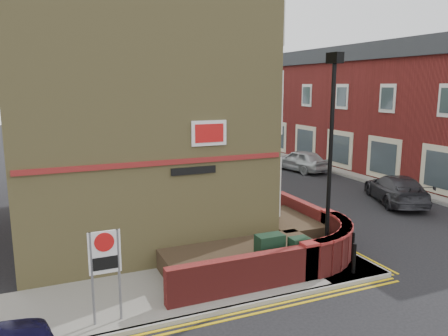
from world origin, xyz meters
TOP-DOWN VIEW (x-y plane):
  - ground at (0.00, 0.00)m, footprint 120.00×120.00m
  - pavement_corner at (-3.50, 1.50)m, footprint 13.00×3.00m
  - pavement_main at (2.00, 16.00)m, footprint 2.00×32.00m
  - pavement_far at (13.00, 13.00)m, footprint 4.00×40.00m
  - kerb_side at (-3.50, 0.00)m, footprint 13.00×0.15m
  - kerb_main_near at (3.00, 16.00)m, footprint 0.15×32.00m
  - kerb_main_far at (11.00, 13.00)m, footprint 0.15×40.00m
  - yellow_lines_side at (-3.50, -0.25)m, footprint 13.00×0.28m
  - yellow_lines_main at (3.25, 16.00)m, footprint 0.28×32.00m
  - corner_building at (-2.84, 8.00)m, footprint 8.95×10.40m
  - garden_wall at (0.00, 2.50)m, footprint 6.80×6.00m
  - lamppost at (1.60, 1.20)m, footprint 0.25×0.50m
  - utility_cabinet_large at (-0.30, 1.30)m, footprint 0.80×0.45m
  - utility_cabinet_small at (0.50, 1.00)m, footprint 0.55×0.40m
  - bollard_near at (2.00, 0.40)m, footprint 0.11×0.11m
  - bollard_far at (2.60, 1.20)m, footprint 0.11×0.11m
  - zone_sign at (-5.00, 0.50)m, footprint 0.72×0.07m
  - far_terrace at (14.50, 17.00)m, footprint 5.40×30.40m
  - far_terrace_cream at (14.50, 38.00)m, footprint 5.40×12.40m
  - tree_near at (2.00, 14.05)m, footprint 3.64×3.65m
  - tree_mid at (2.00, 22.05)m, footprint 4.03×4.03m
  - tree_far at (2.00, 30.05)m, footprint 3.81×3.81m
  - traffic_light_assembly at (2.40, 25.00)m, footprint 0.20×0.16m
  - silver_car_near at (5.00, 14.68)m, footprint 3.15×4.63m
  - red_car_main at (3.90, 17.77)m, footprint 4.17×5.74m
  - grey_car_far at (9.28, 6.21)m, footprint 3.61×5.00m
  - silver_car_far at (9.43, 14.73)m, footprint 2.53×4.40m

SIDE VIEW (x-z plane):
  - ground at x=0.00m, z-range 0.00..0.00m
  - garden_wall at x=0.00m, z-range -0.60..0.60m
  - yellow_lines_side at x=-3.50m, z-range 0.00..0.01m
  - yellow_lines_main at x=3.25m, z-range 0.00..0.01m
  - pavement_corner at x=-3.50m, z-range 0.00..0.12m
  - pavement_main at x=2.00m, z-range 0.00..0.12m
  - pavement_far at x=13.00m, z-range 0.00..0.12m
  - kerb_side at x=-3.50m, z-range 0.00..0.12m
  - kerb_main_near at x=3.00m, z-range 0.00..0.12m
  - kerb_main_far at x=11.00m, z-range 0.00..0.12m
  - bollard_near at x=2.00m, z-range 0.12..1.02m
  - bollard_far at x=2.60m, z-range 0.12..1.02m
  - utility_cabinet_small at x=0.50m, z-range 0.12..1.22m
  - grey_car_far at x=9.28m, z-range 0.00..1.34m
  - silver_car_far at x=9.43m, z-range 0.00..1.41m
  - utility_cabinet_large at x=-0.30m, z-range 0.12..1.32m
  - silver_car_near at x=5.00m, z-range 0.00..1.44m
  - red_car_main at x=3.90m, z-range 0.00..1.45m
  - zone_sign at x=-5.00m, z-range 0.54..2.74m
  - traffic_light_assembly at x=2.40m, z-range 0.68..4.88m
  - lamppost at x=1.60m, z-range 0.19..6.49m
  - far_terrace at x=14.50m, z-range 0.04..8.04m
  - far_terrace_cream at x=14.50m, z-range 0.05..8.05m
  - tree_near at x=2.00m, z-range 1.35..8.05m
  - tree_far at x=2.00m, z-range 1.41..8.42m
  - tree_mid at x=2.00m, z-range 1.49..8.91m
  - corner_building at x=-2.84m, z-range -0.57..13.03m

